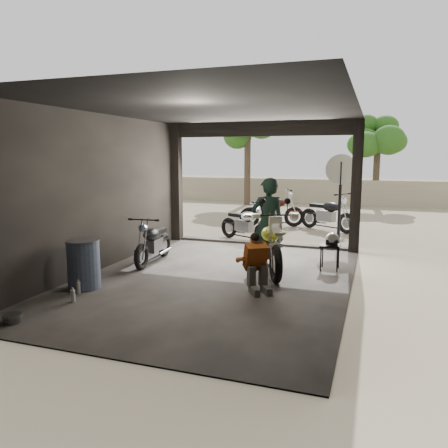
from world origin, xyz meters
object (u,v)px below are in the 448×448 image
Objects in this scene: outside_bike_a at (245,221)px; outside_bike_c at (327,212)px; main_bike at (269,241)px; outside_bike_b at (272,208)px; oil_drum at (84,265)px; mechanic at (257,265)px; helmet at (332,239)px; sign_post at (340,184)px; left_bike at (153,240)px; stool at (330,248)px; rider at (268,224)px.

outside_bike_a is 3.13m from outside_bike_c.
outside_bike_b is at bearing 78.77° from main_bike.
mechanic is at bearing 15.72° from oil_drum.
outside_bike_c is at bearing 89.80° from helmet.
sign_post reaches higher than oil_drum.
helmet is at bearing 4.92° from left_bike.
outside_bike_c is (0.58, 5.48, -0.04)m from main_bike.
outside_bike_c is 8.36m from oil_drum.
left_bike is 0.96× the size of outside_bike_a.
stool is at bearing -102.48° from sign_post.
main_bike is at bearing 61.20° from mechanic.
rider is at bearing -124.53° from sign_post.
rider is at bearing -172.88° from helmet.
outside_bike_b is 1.82m from outside_bike_c.
left_bike is 5.83m from outside_bike_b.
oil_drum is at bearing 9.71° from rider.
stool is (2.39, -5.04, -0.16)m from outside_bike_b.
rider is 1.94× the size of mechanic.
outside_bike_b is 5.60m from helmet.
main_bike is at bearing -121.67° from sign_post.
helmet is at bearing -106.72° from outside_bike_a.
outside_bike_a is 3.11m from rider.
oil_drum is at bearing -173.76° from outside_bike_c.
main_bike is 1.02× the size of rider.
oil_drum is at bearing -166.67° from main_bike.
outside_bike_a is (-1.40, 3.04, -0.10)m from main_bike.
rider is 6.73× the size of helmet.
oil_drum is at bearing -153.34° from helmet.
sign_post is at bearing 84.61° from helmet.
main_bike is at bearing -128.46° from outside_bike_a.
outside_bike_b is 7.94m from oil_drum.
oil_drum is (-2.96, -0.83, -0.05)m from mechanic.
outside_bike_a is 2.99× the size of stool.
outside_bike_c reaches higher than stool.
main_bike is at bearing -153.05° from stool.
mechanic is (1.35, -6.94, -0.14)m from outside_bike_b.
stool is 0.62× the size of oil_drum.
stool is at bearing 27.63° from mechanic.
oil_drum is at bearing -168.75° from outside_bike_a.
outside_bike_c is at bearing 55.68° from left_bike.
outside_bike_a is 1.85× the size of oil_drum.
main_bike reaches higher than outside_bike_b.
outside_bike_a is 3.57m from helmet.
oil_drum is (-4.04, -2.72, -0.23)m from helmet.
mechanic is at bearing -108.82° from main_bike.
oil_drum is (-1.61, -7.77, -0.19)m from outside_bike_b.
sign_post is (0.99, 4.67, 1.12)m from mechanic.
mechanic is at bearing -118.76° from stool.
helmet is (0.61, -4.90, 0.07)m from outside_bike_c.
outside_bike_c is at bearing -128.56° from rider.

